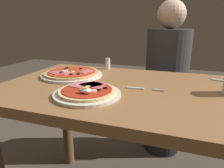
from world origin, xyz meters
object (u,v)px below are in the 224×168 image
Objects in this scene: dining_table at (141,114)px; diner_person at (166,85)px; pizza_foreground at (87,92)px; salt_shaker at (108,64)px; fork at (142,89)px; pizza_across_left at (72,74)px.

diner_person is (0.06, 0.70, -0.06)m from dining_table.
pizza_foreground is 0.22× the size of diner_person.
salt_shaker is at bearing 49.60° from diner_person.
salt_shaker reaches higher than fork.
pizza_across_left is at bearing -119.13° from salt_shaker.
salt_shaker is at bearing 100.24° from pizza_foreground.
pizza_across_left is at bearing 167.48° from dining_table.
salt_shaker is 0.06× the size of diner_person.
pizza_foreground is 0.81× the size of pizza_across_left.
diner_person is (0.25, 0.86, -0.20)m from pizza_foreground.
diner_person is (0.06, 0.72, -0.19)m from fork.
fork is at bearing 36.81° from pizza_foreground.
pizza_foreground reaches higher than dining_table.
salt_shaker is at bearing 131.07° from dining_table.
dining_table is 4.01× the size of pizza_across_left.
salt_shaker is (-0.27, 0.31, 0.16)m from dining_table.
fork is at bearing -83.08° from dining_table.
salt_shaker is (-0.27, 0.33, 0.03)m from fork.
fork is 0.43m from salt_shaker.
diner_person reaches higher than fork.
dining_table is 19.15× the size of salt_shaker.
fork is 0.75m from diner_person.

